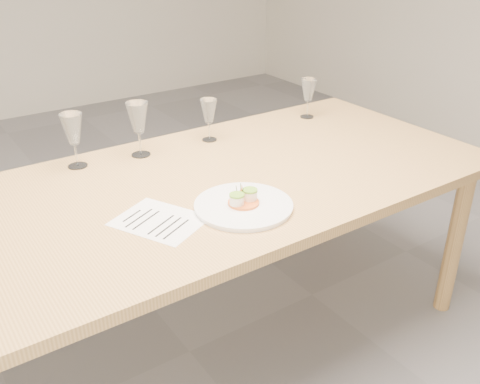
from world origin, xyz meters
TOP-DOWN VIEW (x-y plane):
  - ground at (0.00, 0.00)m, footprint 7.00×7.00m
  - dining_table at (0.00, 0.00)m, footprint 2.40×1.00m
  - dinner_plate at (0.10, -0.24)m, footprint 0.32×0.32m
  - recipe_sheet at (-0.16, -0.17)m, footprint 0.30×0.33m
  - wine_glass_0 at (-0.23, 0.39)m, footprint 0.08×0.08m
  - wine_glass_1 at (0.01, 0.35)m, footprint 0.09×0.09m
  - wine_glass_2 at (0.33, 0.34)m, footprint 0.07×0.07m
  - wine_glass_3 at (0.87, 0.34)m, footprint 0.07×0.07m

SIDE VIEW (x-z plane):
  - ground at x=0.00m, z-range 0.00..0.00m
  - dining_table at x=0.00m, z-range 0.31..1.06m
  - recipe_sheet at x=-0.16m, z-range 0.75..0.75m
  - dinner_plate at x=0.10m, z-range 0.72..0.80m
  - wine_glass_2 at x=0.33m, z-range 0.79..0.96m
  - wine_glass_3 at x=0.87m, z-range 0.79..0.97m
  - wine_glass_0 at x=-0.23m, z-range 0.79..1.00m
  - wine_glass_1 at x=0.01m, z-range 0.79..1.01m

